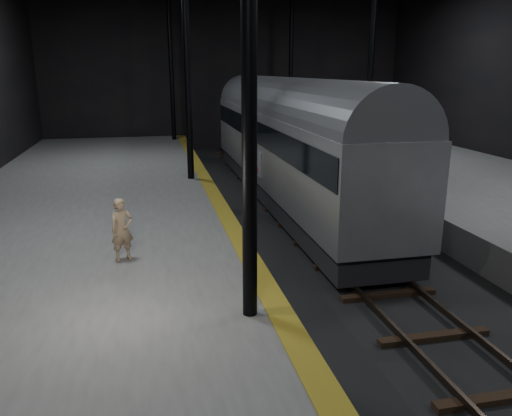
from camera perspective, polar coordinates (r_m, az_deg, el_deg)
name	(u,v)px	position (r m, az deg, el deg)	size (l,w,h in m)	color
ground	(355,266)	(14.23, 11.24, -6.54)	(44.00, 44.00, 0.00)	black
platform_left	(70,272)	(13.13, -20.54, -6.85)	(9.00, 43.80, 1.00)	#51514F
tactile_strip	(240,240)	(12.97, -1.85, -3.70)	(0.50, 43.80, 0.01)	olive
track	(355,264)	(14.21, 11.26, -6.28)	(2.40, 43.00, 0.24)	#3F3328
train	(287,136)	(20.17, 3.53, 8.24)	(2.74, 18.28, 4.89)	gray
woman	(122,230)	(11.87, -15.07, -2.40)	(0.53, 0.35, 1.46)	#A18362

